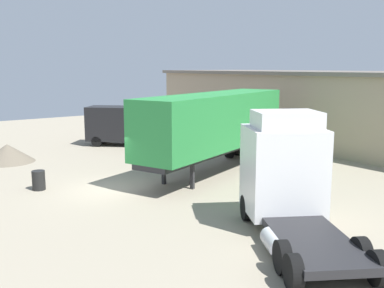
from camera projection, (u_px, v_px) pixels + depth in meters
ground_plane at (111, 189)px, 20.30m from camera, size 60.00×60.00×0.00m
warehouse_building at (352, 109)px, 30.72m from camera, size 33.31×9.21×5.16m
tractor_unit_white at (286, 175)px, 15.02m from camera, size 6.65×5.36×4.02m
container_trailer_green at (215, 123)px, 23.18m from camera, size 6.19×11.31×4.12m
delivery_van_black at (130, 124)px, 31.44m from camera, size 5.42×5.46×2.72m
gravel_pile at (7, 153)px, 26.02m from camera, size 3.08×3.08×1.06m
oil_drum at (39, 180)px, 20.16m from camera, size 0.58×0.58×0.88m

